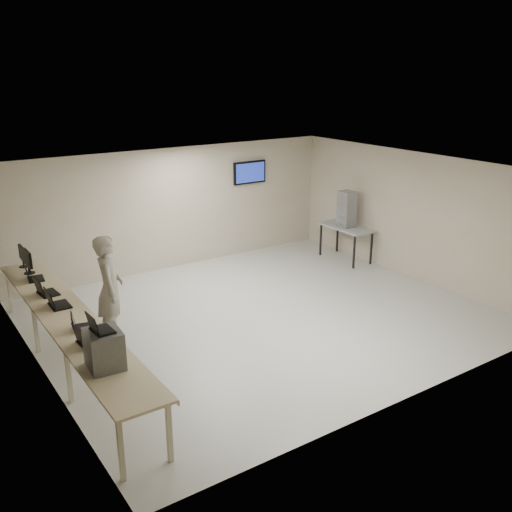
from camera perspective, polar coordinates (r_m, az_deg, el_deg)
room at (r=10.47m, az=0.59°, el=1.18°), size 8.01×7.01×2.81m
workbench at (r=9.20m, az=-18.22°, el=-6.19°), size 0.76×6.00×0.90m
equipment_box at (r=7.48m, az=-14.94°, el=-8.98°), size 0.45×0.51×0.50m
laptop_on_box at (r=7.33m, az=-15.52°, el=-6.87°), size 0.28×0.34×0.25m
laptop_0 at (r=8.16m, az=-16.64°, el=-8.08°), size 0.35×0.41×0.31m
laptop_1 at (r=8.67m, az=-17.34°, el=-6.63°), size 0.34×0.37×0.25m
laptop_2 at (r=9.56m, az=-19.42°, el=-4.38°), size 0.33×0.40×0.31m
laptop_3 at (r=10.13m, az=-20.42°, el=-3.23°), size 0.35×0.41×0.30m
laptop_4 at (r=10.89m, az=-21.48°, el=-1.89°), size 0.35×0.40×0.29m
monitor_near at (r=11.20m, az=-21.84°, el=-0.35°), size 0.20×0.44×0.44m
monitor_far at (r=11.61m, az=-22.31°, el=0.13°), size 0.18×0.41×0.41m
soldier at (r=9.94m, az=-14.41°, el=-3.23°), size 0.67×0.81×1.89m
side_table at (r=13.99m, az=9.00°, el=2.64°), size 0.65×1.40×0.84m
storage_bins at (r=13.85m, az=9.04°, el=4.66°), size 0.33×0.37×0.87m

